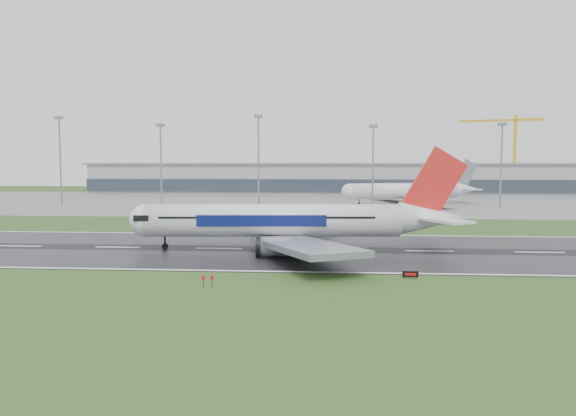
{
  "coord_description": "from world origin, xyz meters",
  "views": [
    {
      "loc": [
        1.6,
        -106.65,
        16.97
      ],
      "look_at": [
        -7.55,
        12.0,
        7.0
      ],
      "focal_mm": 35.31,
      "sensor_mm": 36.0,
      "label": 1
    }
  ],
  "objects": [
    {
      "name": "floodmast_2",
      "position": [
        -25.18,
        100.0,
        16.26
      ],
      "size": [
        0.64,
        0.64,
        32.53
      ],
      "primitive_type": "cylinder",
      "color": "gray",
      "rests_on": "ground"
    },
    {
      "name": "tower_crane",
      "position": [
        97.41,
        200.0,
        20.59
      ],
      "size": [
        40.56,
        13.21,
        41.18
      ],
      "primitive_type": null,
      "rotation": [
        0.0,
        0.0,
        -0.27
      ],
      "color": "gold",
      "rests_on": "ground"
    },
    {
      "name": "floodmast_1",
      "position": [
        -61.74,
        100.0,
        14.74
      ],
      "size": [
        0.64,
        0.64,
        29.48
      ],
      "primitive_type": "cylinder",
      "color": "gray",
      "rests_on": "ground"
    },
    {
      "name": "floodmast_3",
      "position": [
        16.44,
        100.0,
        14.36
      ],
      "size": [
        0.64,
        0.64,
        28.72
      ],
      "primitive_type": "cylinder",
      "color": "gray",
      "rests_on": "ground"
    },
    {
      "name": "floodmast_0",
      "position": [
        -100.49,
        100.0,
        16.21
      ],
      "size": [
        0.64,
        0.64,
        32.41
      ],
      "primitive_type": "cylinder",
      "color": "gray",
      "rests_on": "ground"
    },
    {
      "name": "parked_airliner",
      "position": [
        31.48,
        115.42,
        8.55
      ],
      "size": [
        71.82,
        69.3,
        16.95
      ],
      "primitive_type": null,
      "rotation": [
        0.0,
        0.0,
        0.32
      ],
      "color": "silver",
      "rests_on": "apron"
    },
    {
      "name": "runway_sign",
      "position": [
        13.06,
        -24.76,
        0.52
      ],
      "size": [
        2.31,
        0.71,
        1.04
      ],
      "primitive_type": null,
      "rotation": [
        0.0,
        0.0,
        -0.2
      ],
      "color": "black",
      "rests_on": "ground"
    },
    {
      "name": "main_airliner",
      "position": [
        -5.04,
        0.33,
        9.45
      ],
      "size": [
        67.99,
        65.23,
        18.71
      ],
      "primitive_type": null,
      "rotation": [
        0.0,
        0.0,
        0.08
      ],
      "color": "silver",
      "rests_on": "runway"
    },
    {
      "name": "runway",
      "position": [
        0.0,
        0.0,
        0.05
      ],
      "size": [
        400.0,
        45.0,
        0.1
      ],
      "primitive_type": "cube",
      "color": "black",
      "rests_on": "ground"
    },
    {
      "name": "floodmast_4",
      "position": [
        61.63,
        100.0,
        14.6
      ],
      "size": [
        0.64,
        0.64,
        29.21
      ],
      "primitive_type": "cylinder",
      "color": "gray",
      "rests_on": "ground"
    },
    {
      "name": "terminal",
      "position": [
        0.0,
        185.0,
        7.5
      ],
      "size": [
        240.0,
        36.0,
        15.0
      ],
      "primitive_type": "cube",
      "color": "gray",
      "rests_on": "ground"
    },
    {
      "name": "apron",
      "position": [
        0.0,
        125.0,
        0.04
      ],
      "size": [
        400.0,
        130.0,
        0.08
      ],
      "primitive_type": "cube",
      "color": "slate",
      "rests_on": "ground"
    },
    {
      "name": "ground",
      "position": [
        0.0,
        0.0,
        0.0
      ],
      "size": [
        520.0,
        520.0,
        0.0
      ],
      "primitive_type": "plane",
      "color": "#28481A",
      "rests_on": "ground"
    }
  ]
}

